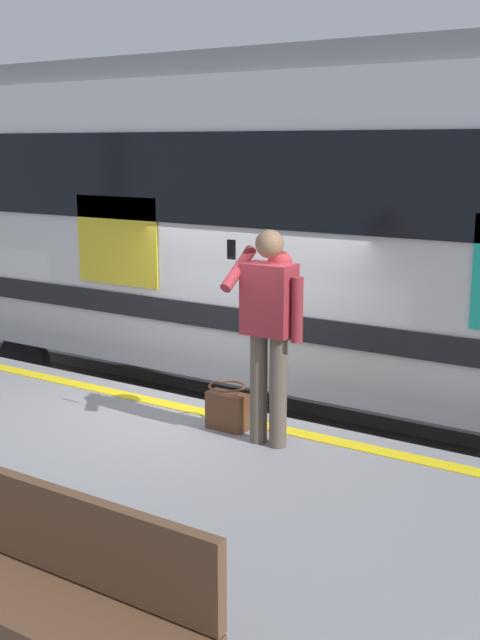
{
  "coord_description": "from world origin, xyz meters",
  "views": [
    {
      "loc": [
        -4.11,
        5.85,
        3.34
      ],
      "look_at": [
        -0.49,
        0.3,
        1.87
      ],
      "focal_mm": 45.0,
      "sensor_mm": 36.0,
      "label": 1
    }
  ],
  "objects": [
    {
      "name": "ground_plane",
      "position": [
        0.0,
        0.0,
        0.0
      ],
      "size": [
        23.94,
        23.94,
        0.0
      ],
      "primitive_type": "plane",
      "color": "#4C4742"
    },
    {
      "name": "track_rail_near",
      "position": [
        0.0,
        -1.26,
        0.08
      ],
      "size": [
        17.46,
        0.08,
        0.16
      ],
      "primitive_type": "cube",
      "color": "slate",
      "rests_on": "ground"
    },
    {
      "name": "platform",
      "position": [
        0.0,
        2.29,
        0.49
      ],
      "size": [
        13.43,
        4.58,
        0.97
      ],
      "primitive_type": "cube",
      "color": "gray",
      "rests_on": "ground"
    },
    {
      "name": "handbag",
      "position": [
        -0.51,
        0.53,
        1.16
      ],
      "size": [
        0.35,
        0.32,
        0.39
      ],
      "color": "#59331E",
      "rests_on": "platform"
    },
    {
      "name": "safety_line",
      "position": [
        0.0,
        0.3,
        0.98
      ],
      "size": [
        13.17,
        0.16,
        0.01
      ],
      "primitive_type": "cube",
      "color": "yellow",
      "rests_on": "platform"
    },
    {
      "name": "train_carriage",
      "position": [
        -0.52,
        -1.97,
        2.57
      ],
      "size": [
        12.57,
        2.76,
        4.07
      ],
      "color": "silver",
      "rests_on": "ground"
    },
    {
      "name": "bench",
      "position": [
        -1.7,
        3.7,
        1.47
      ],
      "size": [
        1.7,
        0.44,
        0.9
      ],
      "color": "brown",
      "rests_on": "platform"
    },
    {
      "name": "track_rail_far",
      "position": [
        0.0,
        -2.7,
        0.08
      ],
      "size": [
        17.46,
        0.08,
        0.16
      ],
      "primitive_type": "cube",
      "color": "slate",
      "rests_on": "ground"
    },
    {
      "name": "passenger",
      "position": [
        -0.98,
        0.63,
        2.0
      ],
      "size": [
        0.57,
        0.55,
        1.73
      ],
      "color": "brown",
      "rests_on": "platform"
    }
  ]
}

